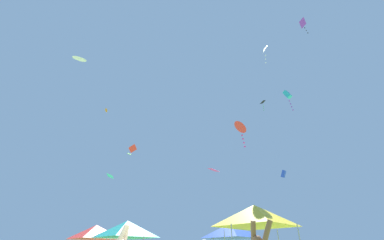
# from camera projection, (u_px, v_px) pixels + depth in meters

# --- Properties ---
(canopy_tent_red) EXTENTS (3.04, 3.04, 3.26)m
(canopy_tent_red) POSITION_uv_depth(u_px,v_px,m) (95.00, 232.00, 17.97)
(canopy_tent_red) COLOR #9E9EA3
(canopy_tent_red) RESTS_ON ground
(canopy_tent_blue) EXTENTS (3.00, 3.00, 3.21)m
(canopy_tent_blue) POSITION_uv_depth(u_px,v_px,m) (231.00, 231.00, 16.40)
(canopy_tent_blue) COLOR #9E9EA3
(canopy_tent_blue) RESTS_ON ground
(canopy_tent_yellow) EXTENTS (3.47, 3.47, 3.71)m
(canopy_tent_yellow) POSITION_uv_depth(u_px,v_px,m) (255.00, 216.00, 13.06)
(canopy_tent_yellow) COLOR #9E9EA3
(canopy_tent_yellow) RESTS_ON ground
(canopy_tent_teal) EXTENTS (2.87, 2.87, 3.07)m
(canopy_tent_teal) POSITION_uv_depth(u_px,v_px,m) (127.00, 229.00, 14.18)
(canopy_tent_teal) COLOR #9E9EA3
(canopy_tent_teal) RESTS_ON ground
(kite_cyan_diamond) EXTENTS (1.18, 1.22, 0.50)m
(kite_cyan_diamond) POSITION_uv_depth(u_px,v_px,m) (110.00, 176.00, 34.15)
(kite_cyan_diamond) COLOR #2DB7CC
(kite_blue_box) EXTENTS (0.77, 0.78, 0.99)m
(kite_blue_box) POSITION_uv_depth(u_px,v_px,m) (284.00, 174.00, 30.89)
(kite_blue_box) COLOR blue
(kite_purple_diamond) EXTENTS (0.60, 0.57, 1.57)m
(kite_purple_diamond) POSITION_uv_depth(u_px,v_px,m) (303.00, 24.00, 21.23)
(kite_purple_diamond) COLOR purple
(kite_cyan_box) EXTENTS (1.07, 1.23, 3.34)m
(kite_cyan_box) POSITION_uv_depth(u_px,v_px,m) (288.00, 95.00, 35.09)
(kite_cyan_box) COLOR #2DB7CC
(kite_magenta_diamond) EXTENTS (1.74, 1.49, 0.69)m
(kite_magenta_diamond) POSITION_uv_depth(u_px,v_px,m) (214.00, 169.00, 33.80)
(kite_magenta_diamond) COLOR #D6389E
(kite_yellow_diamond) EXTENTS (0.92, 1.07, 2.91)m
(kite_yellow_diamond) POSITION_uv_depth(u_px,v_px,m) (264.00, 50.00, 34.62)
(kite_yellow_diamond) COLOR yellow
(kite_red_delta) EXTENTS (1.23, 1.44, 2.61)m
(kite_red_delta) POSITION_uv_depth(u_px,v_px,m) (241.00, 127.00, 20.83)
(kite_red_delta) COLOR red
(kite_white_delta) EXTENTS (1.99, 1.97, 0.71)m
(kite_white_delta) POSITION_uv_depth(u_px,v_px,m) (80.00, 58.00, 26.95)
(kite_white_delta) COLOR white
(kite_orange_delta) EXTENTS (0.74, 0.75, 0.61)m
(kite_orange_delta) POSITION_uv_depth(u_px,v_px,m) (106.00, 110.00, 39.18)
(kite_orange_delta) COLOR orange
(kite_lime_diamond) EXTENTS (0.72, 0.60, 0.29)m
(kite_lime_diamond) POSITION_uv_depth(u_px,v_px,m) (129.00, 154.00, 30.93)
(kite_lime_diamond) COLOR #75D138
(kite_black_diamond) EXTENTS (0.82, 0.68, 1.60)m
(kite_black_diamond) POSITION_uv_depth(u_px,v_px,m) (263.00, 102.00, 34.37)
(kite_black_diamond) COLOR black
(kite_red_diamond) EXTENTS (1.45, 1.57, 0.77)m
(kite_red_diamond) POSITION_uv_depth(u_px,v_px,m) (133.00, 148.00, 37.75)
(kite_red_diamond) COLOR red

